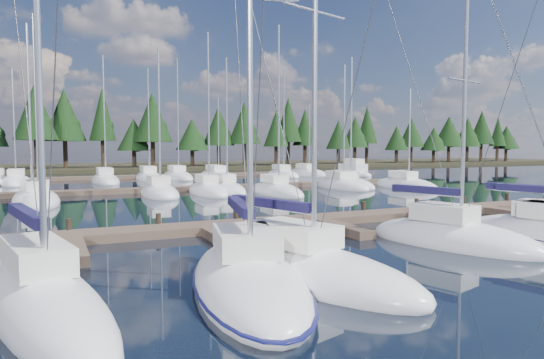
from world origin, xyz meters
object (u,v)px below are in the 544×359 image
front_sailboat_3 (451,238)px  motor_yacht_right (353,172)px  main_dock (318,222)px  front_sailboat_1 (248,280)px  front_sailboat_0 (42,299)px  front_sailboat_2 (302,269)px

front_sailboat_3 → motor_yacht_right: 48.75m
main_dock → front_sailboat_3: 7.16m
main_dock → front_sailboat_1: size_ratio=2.98×
main_dock → front_sailboat_0: bearing=-146.9°
front_sailboat_3 → front_sailboat_2: bearing=-167.1°
main_dock → front_sailboat_3: size_ratio=3.56×
front_sailboat_3 → motor_yacht_right: bearing=60.6°
front_sailboat_0 → motor_yacht_right: bearing=48.2°
front_sailboat_0 → motor_yacht_right: 59.32m
front_sailboat_0 → front_sailboat_3: 15.64m
front_sailboat_0 → front_sailboat_2: size_ratio=1.00×
front_sailboat_3 → motor_yacht_right: size_ratio=1.54×
main_dock → front_sailboat_3: front_sailboat_3 is taller
front_sailboat_0 → motor_yacht_right: (39.50, 44.25, 0.15)m
front_sailboat_1 → motor_yacht_right: bearing=52.7°
front_sailboat_2 → front_sailboat_3: 8.33m
front_sailboat_1 → front_sailboat_3: 10.38m
front_sailboat_2 → front_sailboat_3: front_sailboat_2 is taller
front_sailboat_1 → front_sailboat_2: front_sailboat_2 is taller
main_dock → front_sailboat_3: (2.53, -6.70, 0.08)m
front_sailboat_0 → front_sailboat_3: (15.54, 1.79, -0.02)m
front_sailboat_0 → front_sailboat_3: front_sailboat_0 is taller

